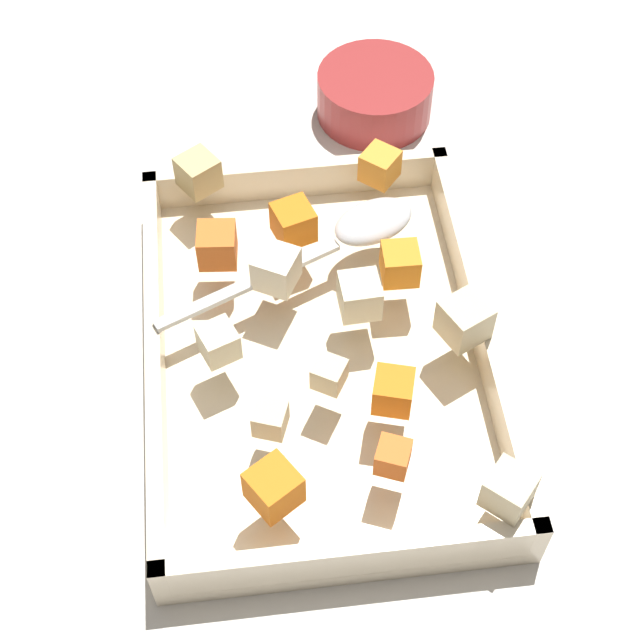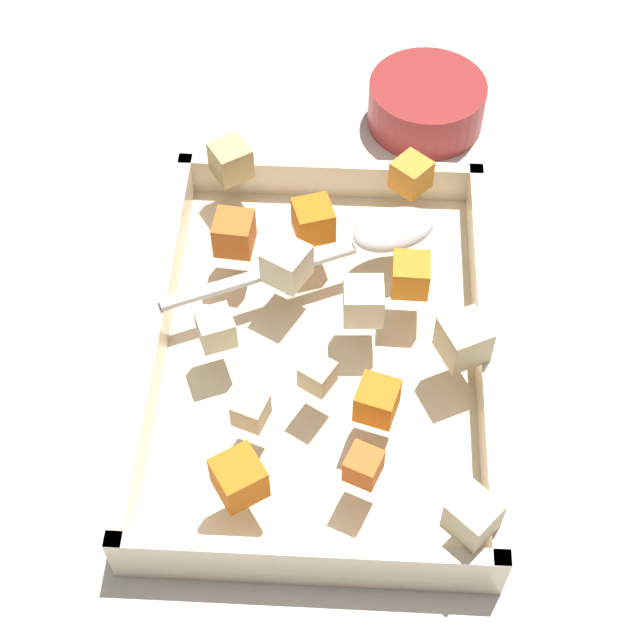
% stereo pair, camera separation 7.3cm
% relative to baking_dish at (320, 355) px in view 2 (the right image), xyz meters
% --- Properties ---
extents(ground_plane, '(4.00, 4.00, 0.00)m').
position_rel_baking_dish_xyz_m(ground_plane, '(-0.00, 0.02, -0.01)').
color(ground_plane, beige).
extents(baking_dish, '(0.37, 0.27, 0.05)m').
position_rel_baking_dish_xyz_m(baking_dish, '(0.00, 0.00, 0.00)').
color(baking_dish, beige).
rests_on(baking_dish, ground_plane).
extents(carrot_chunk_corner_sw, '(0.03, 0.03, 0.02)m').
position_rel_baking_dish_xyz_m(carrot_chunk_corner_sw, '(-0.12, -0.04, 0.05)').
color(carrot_chunk_corner_sw, orange).
rests_on(carrot_chunk_corner_sw, baking_dish).
extents(carrot_chunk_far_left, '(0.04, 0.04, 0.03)m').
position_rel_baking_dish_xyz_m(carrot_chunk_far_left, '(0.10, 0.01, 0.05)').
color(carrot_chunk_far_left, orange).
rests_on(carrot_chunk_far_left, baking_dish).
extents(carrot_chunk_mid_right, '(0.04, 0.04, 0.03)m').
position_rel_baking_dish_xyz_m(carrot_chunk_mid_right, '(-0.14, 0.05, 0.05)').
color(carrot_chunk_mid_right, orange).
rests_on(carrot_chunk_mid_right, baking_dish).
extents(carrot_chunk_near_left, '(0.03, 0.03, 0.03)m').
position_rel_baking_dish_xyz_m(carrot_chunk_near_left, '(-0.07, -0.04, 0.05)').
color(carrot_chunk_near_left, orange).
rests_on(carrot_chunk_near_left, baking_dish).
extents(carrot_chunk_near_spoon, '(0.03, 0.03, 0.03)m').
position_rel_baking_dish_xyz_m(carrot_chunk_near_spoon, '(0.08, 0.07, 0.05)').
color(carrot_chunk_near_spoon, orange).
rests_on(carrot_chunk_near_spoon, baking_dish).
extents(carrot_chunk_corner_ne, '(0.03, 0.03, 0.03)m').
position_rel_baking_dish_xyz_m(carrot_chunk_corner_ne, '(0.04, -0.07, 0.05)').
color(carrot_chunk_corner_ne, orange).
rests_on(carrot_chunk_corner_ne, baking_dish).
extents(carrot_chunk_heap_side, '(0.04, 0.04, 0.03)m').
position_rel_baking_dish_xyz_m(carrot_chunk_heap_side, '(0.16, -0.07, 0.05)').
color(carrot_chunk_heap_side, orange).
rests_on(carrot_chunk_heap_side, baking_dish).
extents(potato_chunk_mid_left, '(0.03, 0.03, 0.02)m').
position_rel_baking_dish_xyz_m(potato_chunk_mid_left, '(-0.08, 0.05, 0.05)').
color(potato_chunk_mid_left, beige).
rests_on(potato_chunk_mid_left, baking_dish).
extents(potato_chunk_near_right, '(0.04, 0.04, 0.03)m').
position_rel_baking_dish_xyz_m(potato_chunk_near_right, '(0.16, 0.09, 0.05)').
color(potato_chunk_near_right, tan).
rests_on(potato_chunk_near_right, baking_dish).
extents(potato_chunk_center, '(0.03, 0.03, 0.02)m').
position_rel_baking_dish_xyz_m(potato_chunk_center, '(-0.05, -0.00, 0.05)').
color(potato_chunk_center, beige).
rests_on(potato_chunk_center, baking_dish).
extents(potato_chunk_heap_top, '(0.04, 0.04, 0.03)m').
position_rel_baking_dish_xyz_m(potato_chunk_heap_top, '(-0.16, -0.11, 0.05)').
color(potato_chunk_heap_top, beige).
rests_on(potato_chunk_heap_top, baking_dish).
extents(potato_chunk_rim_edge, '(0.03, 0.03, 0.03)m').
position_rel_baking_dish_xyz_m(potato_chunk_rim_edge, '(0.02, -0.03, 0.05)').
color(potato_chunk_rim_edge, beige).
rests_on(potato_chunk_rim_edge, baking_dish).
extents(potato_chunk_under_handle, '(0.03, 0.03, 0.03)m').
position_rel_baking_dish_xyz_m(potato_chunk_under_handle, '(-0.01, 0.08, 0.05)').
color(potato_chunk_under_handle, beige).
rests_on(potato_chunk_under_handle, baking_dish).
extents(potato_chunk_corner_nw, '(0.04, 0.04, 0.03)m').
position_rel_baking_dish_xyz_m(potato_chunk_corner_nw, '(-0.02, -0.11, 0.05)').
color(potato_chunk_corner_nw, beige).
rests_on(potato_chunk_corner_nw, baking_dish).
extents(parsnip_chunk_far_right, '(0.04, 0.04, 0.03)m').
position_rel_baking_dish_xyz_m(parsnip_chunk_far_right, '(0.05, 0.03, 0.05)').
color(parsnip_chunk_far_right, silver).
rests_on(parsnip_chunk_far_right, baking_dish).
extents(serving_spoon, '(0.12, 0.23, 0.02)m').
position_rel_baking_dish_xyz_m(serving_spoon, '(0.09, -0.04, 0.05)').
color(serving_spoon, silver).
rests_on(serving_spoon, baking_dish).
extents(small_prep_bowl, '(0.11, 0.11, 0.05)m').
position_rel_baking_dish_xyz_m(small_prep_bowl, '(0.30, -0.09, 0.01)').
color(small_prep_bowl, maroon).
rests_on(small_prep_bowl, ground_plane).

